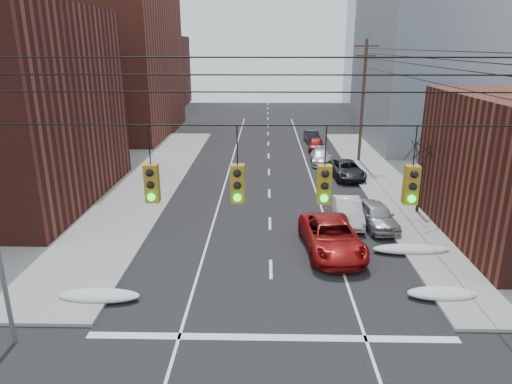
{
  "coord_description": "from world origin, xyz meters",
  "views": [
    {
      "loc": [
        -0.29,
        -8.12,
        10.47
      ],
      "look_at": [
        -0.79,
        15.03,
        3.0
      ],
      "focal_mm": 32.0,
      "sensor_mm": 36.0,
      "label": 1
    }
  ],
  "objects_px": {
    "red_pickup": "(332,237)",
    "lot_car_b": "(71,180)",
    "parked_car_e": "(316,144)",
    "parked_car_a": "(377,215)",
    "lot_car_d": "(56,163)",
    "parked_car_d": "(321,157)",
    "parked_car_c": "(347,170)",
    "parked_car_b": "(348,211)",
    "lot_car_a": "(44,189)",
    "parked_car_f": "(312,137)"
  },
  "relations": [
    {
      "from": "red_pickup",
      "to": "lot_car_b",
      "type": "distance_m",
      "value": 20.78
    },
    {
      "from": "red_pickup",
      "to": "parked_car_e",
      "type": "height_order",
      "value": "red_pickup"
    },
    {
      "from": "parked_car_a",
      "to": "parked_car_e",
      "type": "relative_size",
      "value": 1.19
    },
    {
      "from": "red_pickup",
      "to": "lot_car_d",
      "type": "height_order",
      "value": "red_pickup"
    },
    {
      "from": "lot_car_d",
      "to": "parked_car_a",
      "type": "bearing_deg",
      "value": -103.8
    },
    {
      "from": "parked_car_a",
      "to": "lot_car_b",
      "type": "relative_size",
      "value": 0.83
    },
    {
      "from": "red_pickup",
      "to": "parked_car_d",
      "type": "relative_size",
      "value": 1.41
    },
    {
      "from": "parked_car_d",
      "to": "parked_car_c",
      "type": "bearing_deg",
      "value": -69.56
    },
    {
      "from": "parked_car_b",
      "to": "parked_car_d",
      "type": "relative_size",
      "value": 1.03
    },
    {
      "from": "parked_car_e",
      "to": "lot_car_d",
      "type": "bearing_deg",
      "value": -150.32
    },
    {
      "from": "parked_car_d",
      "to": "parked_car_e",
      "type": "height_order",
      "value": "parked_car_d"
    },
    {
      "from": "parked_car_d",
      "to": "lot_car_b",
      "type": "xyz_separation_m",
      "value": [
        -19.68,
        -8.81,
        0.25
      ]
    },
    {
      "from": "parked_car_c",
      "to": "lot_car_a",
      "type": "xyz_separation_m",
      "value": [
        -22.18,
        -6.41,
        0.18
      ]
    },
    {
      "from": "parked_car_c",
      "to": "parked_car_e",
      "type": "relative_size",
      "value": 1.38
    },
    {
      "from": "parked_car_f",
      "to": "red_pickup",
      "type": "bearing_deg",
      "value": -98.43
    },
    {
      "from": "parked_car_e",
      "to": "lot_car_a",
      "type": "relative_size",
      "value": 0.82
    },
    {
      "from": "parked_car_b",
      "to": "parked_car_d",
      "type": "distance_m",
      "value": 14.79
    },
    {
      "from": "parked_car_d",
      "to": "lot_car_d",
      "type": "xyz_separation_m",
      "value": [
        -22.97,
        -3.85,
        0.26
      ]
    },
    {
      "from": "red_pickup",
      "to": "parked_car_c",
      "type": "bearing_deg",
      "value": 72.51
    },
    {
      "from": "parked_car_a",
      "to": "lot_car_a",
      "type": "height_order",
      "value": "lot_car_a"
    },
    {
      "from": "parked_car_a",
      "to": "lot_car_b",
      "type": "bearing_deg",
      "value": 155.21
    },
    {
      "from": "parked_car_f",
      "to": "lot_car_d",
      "type": "distance_m",
      "value": 26.75
    },
    {
      "from": "parked_car_a",
      "to": "parked_car_c",
      "type": "distance_m",
      "value": 10.73
    },
    {
      "from": "lot_car_a",
      "to": "lot_car_b",
      "type": "distance_m",
      "value": 2.53
    },
    {
      "from": "red_pickup",
      "to": "parked_car_b",
      "type": "distance_m",
      "value": 4.49
    },
    {
      "from": "parked_car_e",
      "to": "lot_car_d",
      "type": "relative_size",
      "value": 0.85
    },
    {
      "from": "parked_car_b",
      "to": "lot_car_b",
      "type": "xyz_separation_m",
      "value": [
        -19.68,
        5.98,
        0.14
      ]
    },
    {
      "from": "lot_car_d",
      "to": "parked_car_c",
      "type": "bearing_deg",
      "value": -80.57
    },
    {
      "from": "parked_car_a",
      "to": "lot_car_a",
      "type": "xyz_separation_m",
      "value": [
        -22.18,
        4.32,
        0.14
      ]
    },
    {
      "from": "lot_car_a",
      "to": "parked_car_c",
      "type": "bearing_deg",
      "value": -83.84
    },
    {
      "from": "parked_car_b",
      "to": "lot_car_d",
      "type": "xyz_separation_m",
      "value": [
        -22.97,
        10.94,
        0.15
      ]
    },
    {
      "from": "parked_car_e",
      "to": "lot_car_a",
      "type": "xyz_separation_m",
      "value": [
        -20.72,
        -16.76,
        0.26
      ]
    },
    {
      "from": "lot_car_a",
      "to": "lot_car_b",
      "type": "relative_size",
      "value": 0.85
    },
    {
      "from": "parked_car_c",
      "to": "lot_car_a",
      "type": "bearing_deg",
      "value": -169.02
    },
    {
      "from": "red_pickup",
      "to": "lot_car_b",
      "type": "height_order",
      "value": "red_pickup"
    },
    {
      "from": "parked_car_e",
      "to": "lot_car_a",
      "type": "bearing_deg",
      "value": -133.58
    },
    {
      "from": "lot_car_a",
      "to": "lot_car_d",
      "type": "height_order",
      "value": "lot_car_a"
    },
    {
      "from": "lot_car_b",
      "to": "lot_car_d",
      "type": "distance_m",
      "value": 5.95
    },
    {
      "from": "lot_car_a",
      "to": "parked_car_a",
      "type": "bearing_deg",
      "value": -110.97
    },
    {
      "from": "parked_car_c",
      "to": "lot_car_a",
      "type": "height_order",
      "value": "lot_car_a"
    },
    {
      "from": "parked_car_b",
      "to": "lot_car_a",
      "type": "xyz_separation_m",
      "value": [
        -20.58,
        3.62,
        0.15
      ]
    },
    {
      "from": "parked_car_d",
      "to": "lot_car_a",
      "type": "bearing_deg",
      "value": -149.66
    },
    {
      "from": "parked_car_c",
      "to": "parked_car_f",
      "type": "height_order",
      "value": "parked_car_c"
    },
    {
      "from": "parked_car_b",
      "to": "parked_car_e",
      "type": "height_order",
      "value": "parked_car_b"
    },
    {
      "from": "lot_car_b",
      "to": "parked_car_a",
      "type": "bearing_deg",
      "value": -123.36
    },
    {
      "from": "parked_car_c",
      "to": "parked_car_e",
      "type": "bearing_deg",
      "value": 92.92
    },
    {
      "from": "parked_car_c",
      "to": "parked_car_a",
      "type": "bearing_deg",
      "value": -95.15
    },
    {
      "from": "parked_car_c",
      "to": "lot_car_d",
      "type": "distance_m",
      "value": 24.58
    },
    {
      "from": "parked_car_b",
      "to": "lot_car_d",
      "type": "distance_m",
      "value": 25.44
    },
    {
      "from": "red_pickup",
      "to": "parked_car_a",
      "type": "distance_m",
      "value": 4.72
    }
  ]
}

